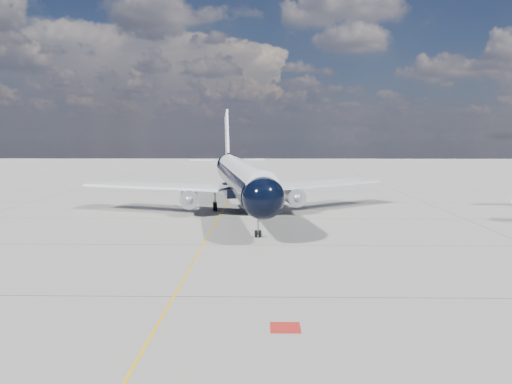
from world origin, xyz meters
TOP-DOWN VIEW (x-y plane):
  - ground at (0.00, 30.00)m, footprint 320.00×320.00m
  - taxiway_centerline at (0.00, 25.00)m, footprint 0.16×160.00m
  - red_marking at (6.80, -10.00)m, footprint 1.60×1.60m
  - main_airliner at (2.25, 31.97)m, footprint 41.55×51.01m

SIDE VIEW (x-z plane):
  - ground at x=0.00m, z-range 0.00..0.00m
  - taxiway_centerline at x=0.00m, z-range 0.00..0.01m
  - red_marking at x=6.80m, z-range 0.00..0.01m
  - main_airliner at x=2.25m, z-range -2.80..11.97m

